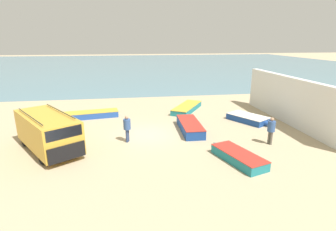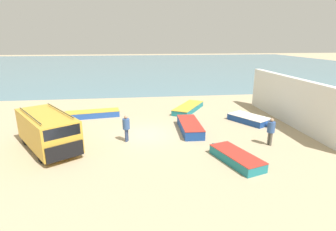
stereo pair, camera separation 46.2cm
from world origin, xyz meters
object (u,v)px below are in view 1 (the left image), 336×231
Objects in this scene: fishing_rowboat_0 at (249,119)px; fishing_rowboat_3 at (189,126)px; fishing_rowboat_1 at (187,108)px; fisherman_2 at (127,126)px; fisherman_1 at (34,117)px; fishing_rowboat_4 at (237,156)px; parked_van at (48,131)px; fishing_rowboat_2 at (89,115)px; fisherman_0 at (271,128)px.

fishing_rowboat_3 reaches higher than fishing_rowboat_0.
fisherman_2 is at bearing 173.87° from fishing_rowboat_1.
fishing_rowboat_4 is at bearing -12.21° from fisherman_1.
fishing_rowboat_3 is (8.98, 2.17, -0.85)m from parked_van.
fishing_rowboat_2 is at bearing 54.53° from fisherman_1.
fishing_rowboat_1 is at bearing -16.00° from fishing_rowboat_4.
fishing_rowboat_3 is at bearing -135.82° from fisherman_2.
fisherman_2 is (-9.55, -2.82, 0.78)m from fishing_rowboat_0.
fishing_rowboat_2 reaches higher than fishing_rowboat_1.
parked_van is 3.22× the size of fisherman_0.
fisherman_1 reaches higher than fishing_rowboat_0.
fisherman_0 reaches higher than fishing_rowboat_2.
fisherman_2 is at bearing 153.09° from fisherman_0.
fishing_rowboat_0 is 9.98m from fisherman_2.
fishing_rowboat_1 is 5.48m from fishing_rowboat_3.
parked_van is 9.28m from fishing_rowboat_3.
fisherman_2 reaches higher than fishing_rowboat_4.
fisherman_1 is (-10.98, 1.64, 0.68)m from fishing_rowboat_3.
fishing_rowboat_1 is 8.91m from fisherman_2.
fishing_rowboat_0 is 0.73× the size of fishing_rowboat_1.
fisherman_1 is at bearing 174.10° from parked_van.
fishing_rowboat_4 reaches higher than fishing_rowboat_1.
fisherman_1 is at bearing -122.08° from fishing_rowboat_0.
fisherman_1 reaches higher than fishing_rowboat_4.
fisherman_1 is (-12.37, 6.87, 0.75)m from fishing_rowboat_4.
fisherman_0 is at bearing 138.53° from fishing_rowboat_2.
fishing_rowboat_2 is (-12.69, 3.04, 0.01)m from fishing_rowboat_0.
fishing_rowboat_2 reaches higher than fishing_rowboat_0.
parked_van reaches higher than fishing_rowboat_0.
fishing_rowboat_2 is 1.35× the size of fishing_rowboat_4.
parked_van is at bearing 105.23° from fishing_rowboat_3.
fishing_rowboat_1 is 8.72m from fishing_rowboat_2.
fishing_rowboat_3 is 2.87× the size of fisherman_1.
fisherman_2 is (-5.81, 3.64, 0.77)m from fishing_rowboat_4.
fishing_rowboat_0 is 13.05m from fishing_rowboat_2.
parked_van is 12.61m from fishing_rowboat_1.
fishing_rowboat_4 is (0.31, -10.61, 0.01)m from fishing_rowboat_1.
fishing_rowboat_3 is at bearing -107.13° from fishing_rowboat_0.
fishing_rowboat_4 is at bearing -163.49° from fishing_rowboat_3.
fisherman_1 is 0.98× the size of fisherman_2.
fishing_rowboat_3 is at bearing -2.79° from fishing_rowboat_4.
fishing_rowboat_3 is at bearing -159.20° from fishing_rowboat_1.
fishing_rowboat_4 is 3.60m from fisherman_0.
fisherman_2 is (3.15, -5.86, 0.77)m from fishing_rowboat_2.
parked_van is 1.03× the size of fishing_rowboat_2.
fishing_rowboat_3 is 2.80× the size of fisherman_2.
fisherman_2 reaches higher than fishing_rowboat_0.
fisherman_1 is at bearing 83.16° from fishing_rowboat_3.
fisherman_0 is (11.92, -7.62, 0.77)m from fishing_rowboat_2.
fishing_rowboat_3 reaches higher than fishing_rowboat_1.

